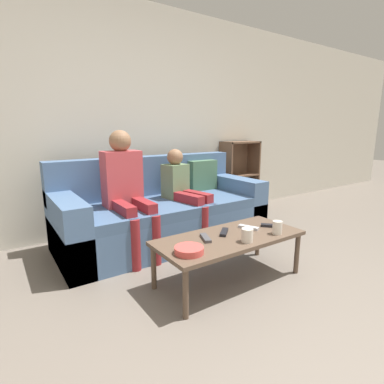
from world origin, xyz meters
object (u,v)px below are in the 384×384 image
(coffee_table, at_px, (230,240))
(tv_remote_1, at_px, (224,232))
(couch, at_px, (163,214))
(tv_remote_3, at_px, (271,226))
(tv_remote_0, at_px, (248,227))
(person_adult, at_px, (126,184))
(person_child, at_px, (185,189))
(tv_remote_2, at_px, (206,238))
(bookshelf, at_px, (237,184))
(cup_near, at_px, (277,228))
(snack_bowl, at_px, (189,250))
(cup_far, at_px, (247,235))

(coffee_table, xyz_separation_m, tv_remote_1, (0.00, 0.07, 0.05))
(couch, distance_m, tv_remote_3, 1.19)
(couch, height_order, tv_remote_0, couch)
(tv_remote_1, distance_m, tv_remote_3, 0.45)
(person_adult, height_order, tv_remote_0, person_adult)
(person_child, relative_size, tv_remote_2, 5.59)
(bookshelf, bearing_deg, cup_near, -123.96)
(cup_near, relative_size, snack_bowl, 0.53)
(bookshelf, bearing_deg, coffee_table, -134.02)
(cup_near, height_order, tv_remote_3, cup_near)
(coffee_table, bearing_deg, snack_bowl, -167.83)
(couch, height_order, person_adult, person_adult)
(couch, xyz_separation_m, snack_bowl, (-0.44, -1.17, 0.10))
(tv_remote_2, bearing_deg, tv_remote_3, 14.48)
(couch, relative_size, cup_near, 20.58)
(tv_remote_2, bearing_deg, tv_remote_0, 20.98)
(tv_remote_0, xyz_separation_m, tv_remote_3, (0.19, -0.07, 0.00))
(couch, xyz_separation_m, tv_remote_1, (0.01, -1.01, 0.09))
(coffee_table, relative_size, cup_far, 11.71)
(couch, relative_size, tv_remote_1, 13.71)
(couch, xyz_separation_m, cup_near, (0.35, -1.25, 0.13))
(couch, distance_m, cup_near, 1.30)
(cup_far, height_order, tv_remote_3, cup_far)
(person_child, distance_m, tv_remote_3, 1.02)
(person_child, height_order, tv_remote_2, person_child)
(person_child, height_order, cup_far, person_child)
(person_child, relative_size, snack_bowl, 4.91)
(cup_far, xyz_separation_m, tv_remote_1, (-0.02, 0.23, -0.04))
(cup_far, height_order, tv_remote_0, cup_far)
(coffee_table, distance_m, tv_remote_3, 0.44)
(cup_near, xyz_separation_m, cup_far, (-0.32, 0.01, -0.00))
(person_child, relative_size, tv_remote_3, 6.25)
(cup_far, height_order, snack_bowl, cup_far)
(coffee_table, height_order, tv_remote_0, tv_remote_0)
(coffee_table, bearing_deg, cup_near, -26.82)
(tv_remote_0, bearing_deg, cup_near, -89.48)
(bookshelf, xyz_separation_m, person_adult, (-1.96, -0.59, 0.30))
(tv_remote_1, bearing_deg, bookshelf, 92.36)
(tv_remote_2, distance_m, snack_bowl, 0.28)
(cup_far, bearing_deg, tv_remote_0, 43.32)
(couch, xyz_separation_m, tv_remote_3, (0.44, -1.11, 0.09))
(tv_remote_2, height_order, tv_remote_3, same)
(coffee_table, height_order, person_child, person_child)
(person_adult, relative_size, cup_far, 11.65)
(cup_far, bearing_deg, tv_remote_3, 17.76)
(person_child, xyz_separation_m, tv_remote_0, (0.06, -0.90, -0.18))
(person_child, bearing_deg, bookshelf, 14.41)
(cup_far, bearing_deg, coffee_table, 98.82)
(cup_far, bearing_deg, bookshelf, 49.28)
(coffee_table, relative_size, person_adult, 1.01)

